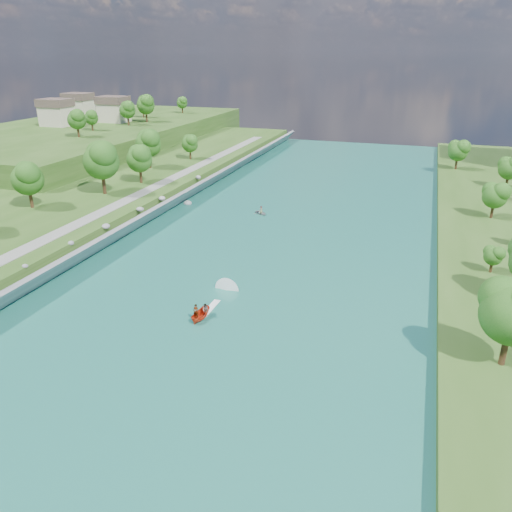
% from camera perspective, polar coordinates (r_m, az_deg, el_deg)
% --- Properties ---
extents(ground, '(260.00, 260.00, 0.00)m').
position_cam_1_polar(ground, '(61.97, -6.49, -8.37)').
color(ground, '#2D5119').
rests_on(ground, ground).
extents(river_water, '(55.00, 240.00, 0.10)m').
position_cam_1_polar(river_water, '(78.43, -0.39, -1.27)').
color(river_water, '#196051').
rests_on(river_water, ground).
extents(ridge_west, '(60.00, 120.00, 9.00)m').
position_cam_1_polar(ridge_west, '(179.93, -18.15, 12.71)').
color(ridge_west, '#2D5119').
rests_on(ridge_west, ground).
extents(riprap_bank, '(4.03, 236.00, 4.42)m').
position_cam_1_polar(riprap_bank, '(88.60, -16.54, 1.84)').
color(riprap_bank, slate).
rests_on(riprap_bank, ground).
extents(riverside_path, '(3.00, 200.00, 0.10)m').
position_cam_1_polar(riverside_path, '(92.33, -19.86, 3.40)').
color(riverside_path, gray).
rests_on(riverside_path, berm_west).
extents(ridge_houses, '(29.50, 29.50, 8.40)m').
position_cam_1_polar(ridge_houses, '(186.48, -19.15, 15.65)').
color(ridge_houses, beige).
rests_on(ridge_houses, ridge_west).
extents(trees_ridge, '(12.96, 66.71, 10.66)m').
position_cam_1_polar(trees_ridge, '(174.31, -14.20, 15.85)').
color(trees_ridge, '#1C5115').
rests_on(trees_ridge, ridge_west).
extents(motorboat, '(3.60, 18.70, 2.24)m').
position_cam_1_polar(motorboat, '(65.21, -5.65, -5.94)').
color(motorboat, red).
rests_on(motorboat, river_water).
extents(raft, '(3.93, 3.75, 1.68)m').
position_cam_1_polar(raft, '(103.80, 0.59, 5.01)').
color(raft, gray).
rests_on(raft, river_water).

